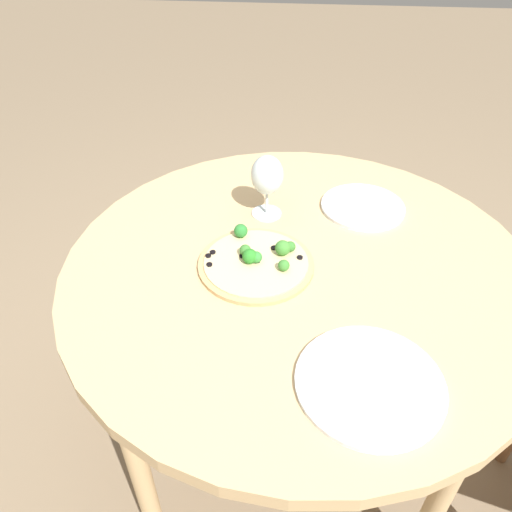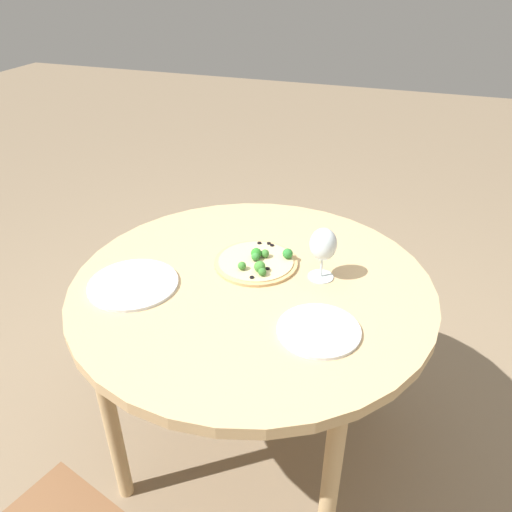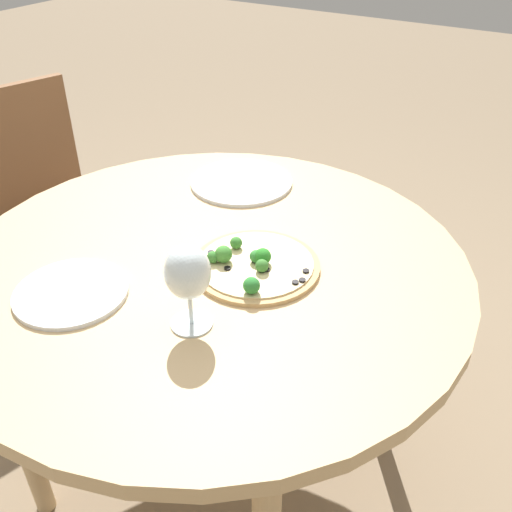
% 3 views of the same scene
% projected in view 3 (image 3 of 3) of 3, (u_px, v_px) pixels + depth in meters
% --- Properties ---
extents(ground_plane, '(12.00, 12.00, 0.00)m').
position_uv_depth(ground_plane, '(223.00, 469.00, 1.67)').
color(ground_plane, '#847056').
extents(dining_table, '(1.12, 1.12, 0.75)m').
position_uv_depth(dining_table, '(213.00, 283.00, 1.29)').
color(dining_table, tan).
rests_on(dining_table, ground_plane).
extents(chair, '(0.49, 0.49, 0.89)m').
position_uv_depth(chair, '(48.00, 215.00, 1.95)').
color(chair, brown).
rests_on(chair, ground_plane).
extents(pizza, '(0.27, 0.27, 0.05)m').
position_uv_depth(pizza, '(254.00, 264.00, 1.21)').
color(pizza, tan).
rests_on(pizza, dining_table).
extents(wine_glass, '(0.08, 0.08, 0.17)m').
position_uv_depth(wine_glass, '(188.00, 274.00, 1.00)').
color(wine_glass, silver).
rests_on(wine_glass, dining_table).
extents(plate_near, '(0.23, 0.23, 0.01)m').
position_uv_depth(plate_near, '(71.00, 292.00, 1.14)').
color(plate_near, silver).
rests_on(plate_near, dining_table).
extents(plate_far, '(0.28, 0.28, 0.01)m').
position_uv_depth(plate_far, '(241.00, 182.00, 1.54)').
color(plate_far, silver).
rests_on(plate_far, dining_table).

